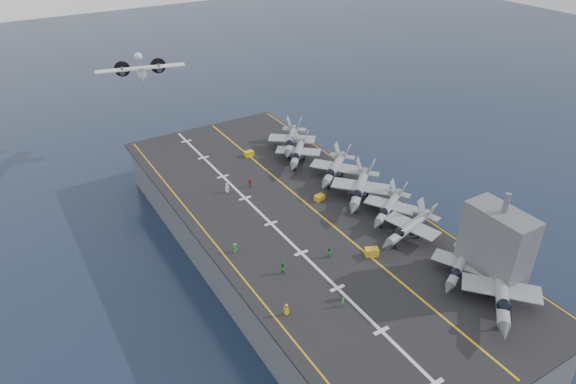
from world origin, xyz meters
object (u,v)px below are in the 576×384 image
transport_plane (141,73)px  tow_cart_a (372,252)px  island_superstructure (497,238)px  fighter_jet_0 (502,291)px

transport_plane → tow_cart_a: bearing=-81.0°
island_superstructure → transport_plane: bearing=104.7°
island_superstructure → tow_cart_a: size_ratio=6.04×
island_superstructure → transport_plane: 93.37m
island_superstructure → transport_plane: size_ratio=0.61×
fighter_jet_0 → tow_cart_a: bearing=113.0°
island_superstructure → transport_plane: (-23.68, 90.24, 3.76)m
transport_plane → fighter_jet_0: bearing=-78.1°
island_superstructure → fighter_jet_0: island_superstructure is taller
fighter_jet_0 → tow_cart_a: 20.32m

